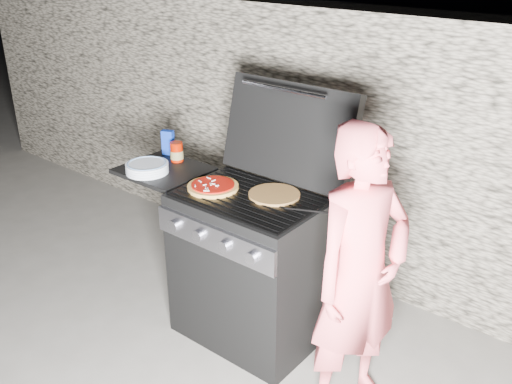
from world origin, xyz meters
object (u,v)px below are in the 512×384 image
Objects in this scene: pizza_topped at (213,186)px; sauce_jar at (177,152)px; gas_grill at (217,254)px; person at (360,277)px.

sauce_jar reaches higher than pizza_topped.
gas_grill is 4.69× the size of pizza_topped.
pizza_topped is (0.03, -0.05, 0.47)m from gas_grill.
person is at bearing -5.64° from gas_grill.
gas_grill is 0.69m from sauce_jar.
pizza_topped reaches higher than gas_grill.
sauce_jar is (-0.45, 0.14, 0.51)m from gas_grill.
gas_grill is 0.47m from pizza_topped.
pizza_topped is at bearing 105.09° from person.
pizza_topped is at bearing -57.12° from gas_grill.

